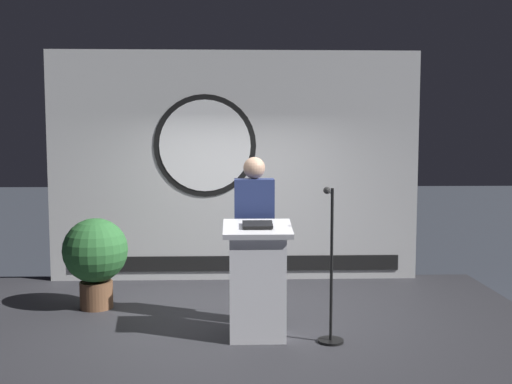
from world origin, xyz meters
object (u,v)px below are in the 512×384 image
(speaker_person, at_px, (254,239))
(potted_plant, at_px, (95,255))
(microphone_stand, at_px, (330,288))
(podium, at_px, (257,281))

(speaker_person, height_order, potted_plant, speaker_person)
(microphone_stand, xyz_separation_m, potted_plant, (-2.43, 1.15, 0.10))
(podium, xyz_separation_m, speaker_person, (-0.02, 0.48, 0.32))
(podium, height_order, potted_plant, podium)
(speaker_person, bearing_deg, potted_plant, 161.93)
(podium, relative_size, speaker_person, 0.66)
(potted_plant, bearing_deg, speaker_person, -18.07)
(podium, bearing_deg, potted_plant, 149.14)
(microphone_stand, bearing_deg, speaker_person, 139.69)
(podium, relative_size, microphone_stand, 0.78)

